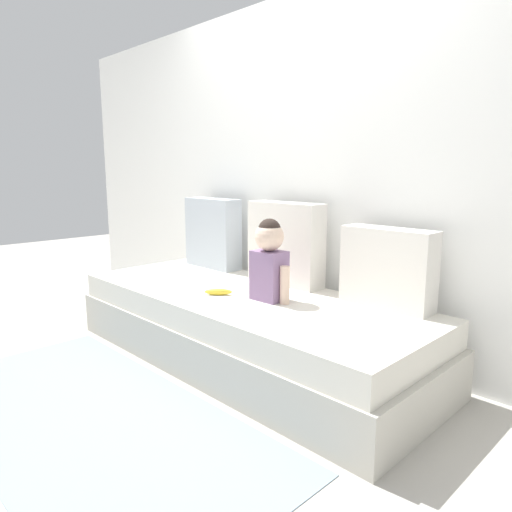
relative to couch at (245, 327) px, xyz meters
The scene contains 9 objects.
ground_plane 0.21m from the couch, ahead, with size 12.00×12.00×0.00m, color #B2ADA3.
back_wall 1.13m from the couch, 90.00° to the left, with size 5.65×0.10×2.33m, color white.
couch is the anchor object (origin of this frame).
throw_pillow_left 0.98m from the couch, 153.78° to the left, with size 0.50×0.16×0.54m, color #B2BCC6.
throw_pillow_center 0.62m from the couch, 90.00° to the left, with size 0.56×0.16×0.55m, color silver.
throw_pillow_right 0.96m from the couch, 26.22° to the left, with size 0.53×0.16×0.44m, color silver.
toddler 0.51m from the couch, ahead, with size 0.30×0.17×0.48m.
banana 0.29m from the couch, 121.26° to the right, with size 0.17×0.04×0.04m, color yellow.
floor_rug 1.05m from the couch, 90.00° to the right, with size 2.21×1.00×0.01m, color #8499A8.
Camera 1 is at (2.05, -1.92, 1.19)m, focal length 32.75 mm.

